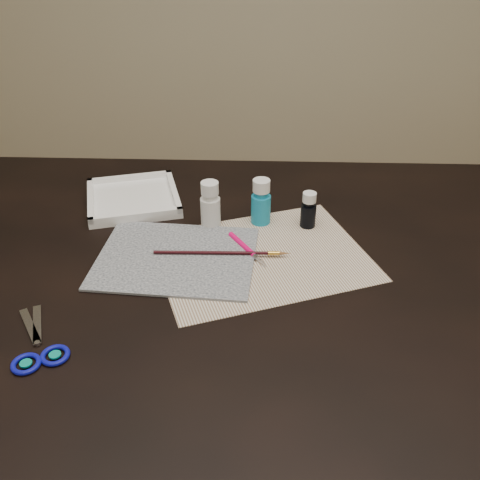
{
  "coord_description": "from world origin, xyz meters",
  "views": [
    {
      "loc": [
        0.03,
        -0.8,
        1.31
      ],
      "look_at": [
        0.0,
        0.0,
        0.8
      ],
      "focal_mm": 40.0,
      "sensor_mm": 36.0,
      "label": 1
    }
  ],
  "objects_px": {
    "paint_bottle_cyan": "(261,202)",
    "palette_tray": "(133,198)",
    "paper": "(261,256)",
    "paint_bottle_white": "(210,205)",
    "canvas": "(176,257)",
    "scissors": "(32,338)",
    "paint_bottle_navy": "(309,210)"
  },
  "relations": [
    {
      "from": "paint_bottle_cyan",
      "to": "palette_tray",
      "type": "height_order",
      "value": "paint_bottle_cyan"
    },
    {
      "from": "paper",
      "to": "palette_tray",
      "type": "xyz_separation_m",
      "value": [
        -0.28,
        0.2,
        0.01
      ]
    },
    {
      "from": "palette_tray",
      "to": "paint_bottle_cyan",
      "type": "bearing_deg",
      "value": -15.22
    },
    {
      "from": "paint_bottle_white",
      "to": "paint_bottle_cyan",
      "type": "relative_size",
      "value": 1.01
    },
    {
      "from": "canvas",
      "to": "paint_bottle_white",
      "type": "bearing_deg",
      "value": 66.14
    },
    {
      "from": "palette_tray",
      "to": "paint_bottle_white",
      "type": "bearing_deg",
      "value": -27.35
    },
    {
      "from": "scissors",
      "to": "canvas",
      "type": "bearing_deg",
      "value": -74.24
    },
    {
      "from": "paper",
      "to": "paint_bottle_navy",
      "type": "distance_m",
      "value": 0.15
    },
    {
      "from": "canvas",
      "to": "paint_bottle_white",
      "type": "relative_size",
      "value": 2.94
    },
    {
      "from": "paint_bottle_cyan",
      "to": "canvas",
      "type": "bearing_deg",
      "value": -138.24
    },
    {
      "from": "scissors",
      "to": "paint_bottle_white",
      "type": "bearing_deg",
      "value": -69.12
    },
    {
      "from": "paper",
      "to": "palette_tray",
      "type": "height_order",
      "value": "palette_tray"
    },
    {
      "from": "paper",
      "to": "palette_tray",
      "type": "relative_size",
      "value": 1.99
    },
    {
      "from": "paper",
      "to": "paint_bottle_navy",
      "type": "height_order",
      "value": "paint_bottle_navy"
    },
    {
      "from": "paper",
      "to": "scissors",
      "type": "height_order",
      "value": "scissors"
    },
    {
      "from": "paint_bottle_navy",
      "to": "palette_tray",
      "type": "height_order",
      "value": "paint_bottle_navy"
    },
    {
      "from": "canvas",
      "to": "scissors",
      "type": "bearing_deg",
      "value": -130.2
    },
    {
      "from": "canvas",
      "to": "palette_tray",
      "type": "relative_size",
      "value": 1.5
    },
    {
      "from": "canvas",
      "to": "palette_tray",
      "type": "distance_m",
      "value": 0.25
    },
    {
      "from": "palette_tray",
      "to": "paper",
      "type": "bearing_deg",
      "value": -35.43
    },
    {
      "from": "canvas",
      "to": "scissors",
      "type": "height_order",
      "value": "scissors"
    },
    {
      "from": "canvas",
      "to": "paint_bottle_white",
      "type": "xyz_separation_m",
      "value": [
        0.05,
        0.12,
        0.04
      ]
    },
    {
      "from": "paper",
      "to": "canvas",
      "type": "relative_size",
      "value": 1.33
    },
    {
      "from": "paint_bottle_cyan",
      "to": "palette_tray",
      "type": "bearing_deg",
      "value": 164.78
    },
    {
      "from": "paint_bottle_cyan",
      "to": "paint_bottle_navy",
      "type": "bearing_deg",
      "value": -6.97
    },
    {
      "from": "paint_bottle_white",
      "to": "palette_tray",
      "type": "bearing_deg",
      "value": 152.65
    },
    {
      "from": "paint_bottle_cyan",
      "to": "scissors",
      "type": "xyz_separation_m",
      "value": [
        -0.34,
        -0.36,
        -0.04
      ]
    },
    {
      "from": "paper",
      "to": "paint_bottle_cyan",
      "type": "xyz_separation_m",
      "value": [
        -0.0,
        0.12,
        0.05
      ]
    },
    {
      "from": "canvas",
      "to": "paint_bottle_white",
      "type": "distance_m",
      "value": 0.14
    },
    {
      "from": "paint_bottle_white",
      "to": "palette_tray",
      "type": "relative_size",
      "value": 0.51
    },
    {
      "from": "paint_bottle_white",
      "to": "paint_bottle_navy",
      "type": "relative_size",
      "value": 1.28
    },
    {
      "from": "paper",
      "to": "scissors",
      "type": "xyz_separation_m",
      "value": [
        -0.34,
        -0.24,
        0.0
      ]
    }
  ]
}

